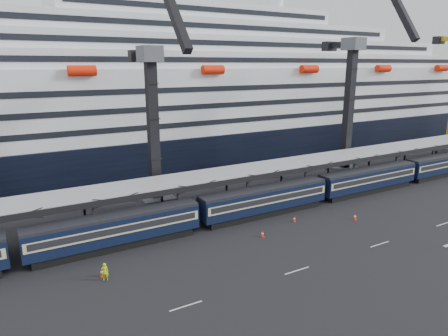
% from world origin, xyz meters
% --- Properties ---
extents(ground, '(260.00, 260.00, 0.00)m').
position_xyz_m(ground, '(0.00, 0.00, 0.00)').
color(ground, black).
rests_on(ground, ground).
extents(lane_markings, '(111.00, 4.27, 0.02)m').
position_xyz_m(lane_markings, '(8.15, -5.23, 0.01)').
color(lane_markings, beige).
rests_on(lane_markings, ground).
extents(train, '(133.05, 3.00, 4.05)m').
position_xyz_m(train, '(-4.65, 10.00, 2.20)').
color(train, black).
rests_on(train, ground).
extents(canopy, '(130.00, 6.25, 5.53)m').
position_xyz_m(canopy, '(0.00, 14.00, 5.25)').
color(canopy, gray).
rests_on(canopy, ground).
extents(cruise_ship, '(214.09, 28.84, 34.00)m').
position_xyz_m(cruise_ship, '(-1.08, 45.99, 12.34)').
color(cruise_ship, black).
rests_on(cruise_ship, ground).
extents(crane_dark_near, '(4.50, 17.75, 35.08)m').
position_xyz_m(crane_dark_near, '(-20.00, 18.59, 11.93)').
color(crane_dark_near, '#44474B').
rests_on(crane_dark_near, ground).
extents(crane_dark_mid, '(4.50, 18.24, 39.64)m').
position_xyz_m(crane_dark_mid, '(15.00, 17.59, 13.36)').
color(crane_dark_mid, '#44474B').
rests_on(crane_dark_mid, ground).
extents(worker, '(0.72, 0.55, 1.77)m').
position_xyz_m(worker, '(-30.85, 3.61, 0.88)').
color(worker, '#CAEC0C').
rests_on(worker, ground).
extents(traffic_cone_b, '(0.43, 0.43, 0.86)m').
position_xyz_m(traffic_cone_b, '(-30.95, 4.45, 0.42)').
color(traffic_cone_b, '#FF2308').
rests_on(traffic_cone_b, ground).
extents(traffic_cone_c, '(0.37, 0.37, 0.74)m').
position_xyz_m(traffic_cone_c, '(-6.01, 6.16, 0.36)').
color(traffic_cone_c, '#FF2308').
rests_on(traffic_cone_c, ground).
extents(traffic_cone_d, '(0.38, 0.38, 0.77)m').
position_xyz_m(traffic_cone_d, '(-12.34, 4.30, 0.38)').
color(traffic_cone_d, '#FF2308').
rests_on(traffic_cone_d, ground).
extents(traffic_cone_e, '(0.43, 0.43, 0.85)m').
position_xyz_m(traffic_cone_e, '(1.26, 2.67, 0.42)').
color(traffic_cone_e, '#FF2308').
rests_on(traffic_cone_e, ground).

